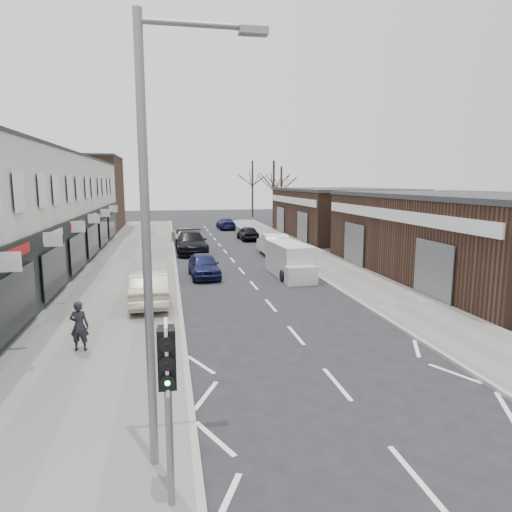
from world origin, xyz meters
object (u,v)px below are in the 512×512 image
street_lamp (156,224)px  pedestrian (79,326)px  parked_car_right_b (248,233)px  warning_sign (150,252)px  parked_car_left_b (191,242)px  parked_car_right_a (273,244)px  sedan_on_pavement (149,287)px  white_van (290,261)px  parked_car_left_a (204,265)px  traffic_light (167,372)px  parked_car_right_c (226,224)px  parked_car_left_c (187,236)px

street_lamp → pedestrian: 7.83m
street_lamp → parked_car_right_b: bearing=77.4°
street_lamp → warning_sign: size_ratio=2.96×
street_lamp → parked_car_left_b: (1.91, 26.45, -3.80)m
parked_car_right_a → parked_car_left_b: bearing=-19.2°
sedan_on_pavement → parked_car_right_b: sedan_on_pavement is taller
warning_sign → white_van: (7.65, 3.93, -1.31)m
sedan_on_pavement → parked_car_left_a: bearing=-117.6°
parked_car_left_b → parked_car_right_b: bearing=50.9°
pedestrian → parked_car_right_b: 28.85m
traffic_light → sedan_on_pavement: (-0.80, 12.85, -1.56)m
parked_car_right_a → parked_car_right_c: parked_car_right_a is taller
white_van → parked_car_right_b: (0.47, 16.68, -0.23)m
parked_car_right_b → white_van: bearing=86.4°
traffic_light → parked_car_left_b: 27.77m
parked_car_left_b → parked_car_right_c: (4.82, 17.17, -0.18)m
parked_car_right_c → warning_sign: bearing=74.7°
traffic_light → parked_car_right_c: size_ratio=0.70×
pedestrian → parked_car_right_b: bearing=-100.7°
parked_car_left_b → parked_car_right_a: parked_car_left_b is taller
street_lamp → parked_car_left_c: size_ratio=1.64×
parked_car_right_c → traffic_light: bearing=79.7°
parked_car_right_b → parked_car_right_c: size_ratio=0.87×
parked_car_left_a → parked_car_right_b: bearing=69.2°
sedan_on_pavement → parked_car_left_a: 6.48m
white_van → sedan_on_pavement: size_ratio=1.10×
parked_car_right_a → street_lamp: bearing=73.1°
traffic_light → parked_car_left_b: traffic_light is taller
warning_sign → parked_car_left_b: 13.95m
warning_sign → parked_car_right_a: 14.33m
street_lamp → parked_car_left_b: 26.79m
traffic_light → parked_car_right_b: traffic_light is taller
traffic_light → street_lamp: street_lamp is taller
traffic_light → street_lamp: 2.52m
parked_car_left_c → parked_car_left_b: bearing=-93.2°
warning_sign → parked_car_left_c: (2.41, 18.89, -1.52)m
pedestrian → parked_car_left_c: 25.68m
warning_sign → parked_car_left_a: bearing=59.2°
parked_car_left_c → parked_car_right_c: bearing=62.9°
parked_car_right_a → warning_sign: bearing=54.6°
parked_car_left_b → sedan_on_pavement: bearing=-100.3°
white_van → parked_car_left_a: bearing=167.6°
parked_car_left_a → parked_car_right_a: (5.66, 6.84, 0.13)m
parked_car_right_b → parked_car_right_c: 10.24m
warning_sign → parked_car_right_a: bearing=53.8°
street_lamp → parked_car_right_b: 34.47m
warning_sign → white_van: 8.69m
parked_car_right_c → parked_car_right_a: bearing=91.3°
pedestrian → parked_car_right_a: 20.72m
parked_car_right_a → parked_car_right_c: size_ratio=1.11×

